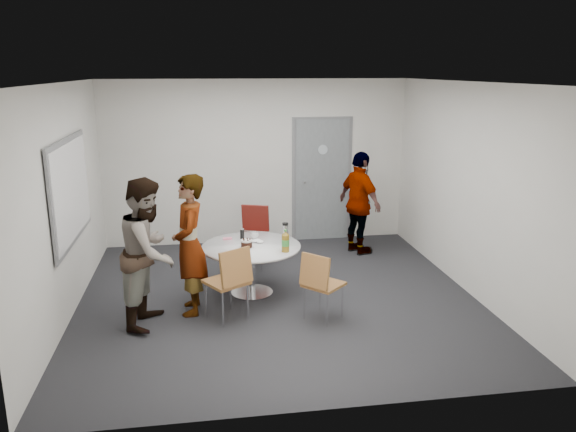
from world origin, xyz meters
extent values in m
plane|color=black|center=(0.00, 0.00, 0.00)|extent=(5.00, 5.00, 0.00)
plane|color=silver|center=(0.00, 0.00, 2.70)|extent=(5.00, 5.00, 0.00)
plane|color=silver|center=(0.00, 2.50, 1.35)|extent=(5.00, 0.00, 5.00)
plane|color=silver|center=(-2.50, 0.00, 1.35)|extent=(0.00, 5.00, 5.00)
plane|color=silver|center=(2.50, 0.00, 1.35)|extent=(0.00, 5.00, 5.00)
plane|color=silver|center=(0.00, -2.50, 1.35)|extent=(5.00, 0.00, 5.00)
cube|color=slate|center=(1.10, 2.47, 1.02)|extent=(0.90, 0.05, 2.05)
cube|color=slate|center=(1.10, 2.50, 1.02)|extent=(1.02, 0.04, 2.12)
cylinder|color=#B2BFC6|center=(1.10, 2.44, 1.55)|extent=(0.16, 0.01, 0.16)
cylinder|color=silver|center=(0.78, 2.41, 1.02)|extent=(0.04, 0.14, 0.04)
cube|color=slate|center=(-2.46, 0.20, 1.45)|extent=(0.03, 1.90, 1.25)
cube|color=white|center=(-2.44, 0.20, 1.45)|extent=(0.01, 1.78, 1.13)
cylinder|color=white|center=(-0.32, 0.19, 0.65)|extent=(1.27, 1.27, 0.03)
cylinder|color=silver|center=(-0.32, 0.19, 0.33)|extent=(0.09, 0.09, 0.61)
cylinder|color=silver|center=(-0.32, 0.19, 0.01)|extent=(0.54, 0.54, 0.02)
cylinder|color=white|center=(-0.38, 0.10, 0.66)|extent=(0.19, 0.19, 0.01)
cylinder|color=black|center=(-0.38, 0.10, 0.71)|extent=(0.14, 0.14, 0.08)
cylinder|color=silver|center=(-0.38, 0.10, 0.75)|extent=(0.15, 0.15, 0.02)
cylinder|color=olive|center=(0.08, -0.13, 0.77)|extent=(0.09, 0.09, 0.22)
cylinder|color=green|center=(0.08, -0.13, 0.78)|extent=(0.10, 0.10, 0.08)
cone|color=olive|center=(0.08, -0.13, 0.90)|extent=(0.09, 0.09, 0.05)
cylinder|color=#479945|center=(0.08, -0.13, 0.93)|extent=(0.04, 0.04, 0.02)
imported|color=white|center=(-0.25, 0.48, 0.70)|extent=(0.15, 0.15, 0.09)
cylinder|color=black|center=(-0.41, 0.51, 0.72)|extent=(0.06, 0.06, 0.13)
cylinder|color=silver|center=(0.15, 0.38, 0.76)|extent=(0.07, 0.07, 0.20)
cylinder|color=black|center=(0.15, 0.38, 0.87)|extent=(0.08, 0.08, 0.03)
cube|color=pink|center=(-0.60, 0.50, 0.67)|extent=(0.12, 0.07, 0.02)
ellipsoid|color=white|center=(-0.23, 0.30, 0.68)|extent=(0.22, 0.22, 0.03)
cube|color=brown|center=(-0.68, -0.52, 0.46)|extent=(0.59, 0.59, 0.04)
cube|color=brown|center=(-0.57, -0.70, 0.69)|extent=(0.40, 0.29, 0.41)
cylinder|color=silver|center=(-0.62, -0.28, 0.23)|extent=(0.02, 0.02, 0.46)
cylinder|color=silver|center=(-0.92, -0.47, 0.23)|extent=(0.02, 0.02, 0.46)
cylinder|color=silver|center=(-0.44, -0.58, 0.23)|extent=(0.02, 0.02, 0.46)
cylinder|color=silver|center=(-0.73, -0.76, 0.23)|extent=(0.02, 0.02, 0.46)
cube|color=brown|center=(0.44, -0.69, 0.42)|extent=(0.56, 0.56, 0.03)
cube|color=brown|center=(0.31, -0.82, 0.64)|extent=(0.32, 0.33, 0.38)
cylinder|color=silver|center=(0.67, -0.70, 0.21)|extent=(0.02, 0.02, 0.42)
cylinder|color=silver|center=(0.45, -0.47, 0.21)|extent=(0.02, 0.02, 0.42)
cylinder|color=silver|center=(0.44, -0.92, 0.21)|extent=(0.02, 0.02, 0.42)
cylinder|color=silver|center=(0.22, -0.69, 0.21)|extent=(0.02, 0.02, 0.42)
cube|color=maroon|center=(-0.21, 1.21, 0.46)|extent=(0.55, 0.55, 0.04)
cube|color=maroon|center=(-0.14, 1.41, 0.69)|extent=(0.42, 0.22, 0.41)
cylinder|color=silver|center=(-0.43, 1.11, 0.23)|extent=(0.02, 0.02, 0.46)
cylinder|color=silver|center=(-0.10, 0.99, 0.23)|extent=(0.02, 0.02, 0.46)
cylinder|color=silver|center=(-0.32, 1.43, 0.23)|extent=(0.02, 0.02, 0.46)
cylinder|color=silver|center=(0.01, 1.32, 0.23)|extent=(0.02, 0.02, 0.46)
imported|color=#A5C6EA|center=(-1.08, -0.25, 0.84)|extent=(0.41, 0.62, 1.69)
imported|color=white|center=(-1.54, -0.48, 0.85)|extent=(0.83, 0.96, 1.71)
imported|color=black|center=(1.52, 1.61, 0.81)|extent=(0.72, 1.03, 1.62)
camera|label=1|loc=(-0.91, -6.66, 2.86)|focal=35.00mm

